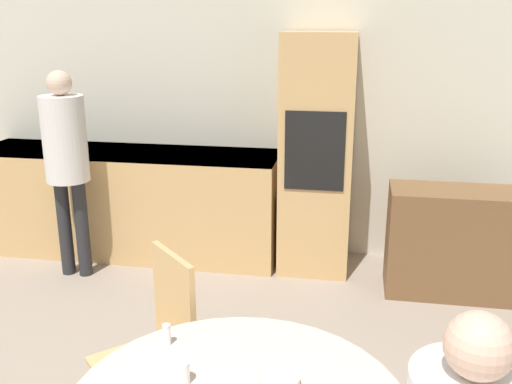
{
  "coord_description": "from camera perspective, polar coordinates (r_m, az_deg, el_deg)",
  "views": [
    {
      "loc": [
        0.57,
        -0.02,
        1.99
      ],
      "look_at": [
        0.07,
        2.84,
        1.11
      ],
      "focal_mm": 40.0,
      "sensor_mm": 36.0,
      "label": 1
    }
  ],
  "objects": [
    {
      "name": "salt_shaker",
      "position": [
        2.33,
        -8.93,
        -13.89
      ],
      "size": [
        0.03,
        0.03,
        0.09
      ],
      "color": "white",
      "rests_on": "dining_table"
    },
    {
      "name": "person_standing",
      "position": [
        4.61,
        -18.47,
        3.78
      ],
      "size": [
        0.33,
        0.33,
        1.63
      ],
      "color": "#262628",
      "rests_on": "ground_plane"
    },
    {
      "name": "chair_far_left",
      "position": [
        2.81,
        -9.71,
        -14.55
      ],
      "size": [
        0.57,
        0.57,
        0.96
      ],
      "rotation": [
        0.0,
        0.0,
        5.49
      ],
      "color": "tan",
      "rests_on": "ground_plane"
    },
    {
      "name": "oven_unit",
      "position": [
        4.59,
        6.13,
        3.71
      ],
      "size": [
        0.56,
        0.59,
        1.9
      ],
      "color": "tan",
      "rests_on": "ground_plane"
    },
    {
      "name": "cup",
      "position": [
        2.12,
        -7.54,
        -17.45
      ],
      "size": [
        0.06,
        0.06,
        0.08
      ],
      "color": "white",
      "rests_on": "dining_table"
    },
    {
      "name": "bowl_near",
      "position": [
        2.1,
        2.41,
        -18.36
      ],
      "size": [
        0.14,
        0.14,
        0.04
      ],
      "color": "beige",
      "rests_on": "dining_table"
    },
    {
      "name": "wall_back",
      "position": [
        4.88,
        3.19,
        8.73
      ],
      "size": [
        6.93,
        0.05,
        2.6
      ],
      "color": "beige",
      "rests_on": "ground_plane"
    },
    {
      "name": "sideboard",
      "position": [
        4.51,
        20.23,
        -4.8
      ],
      "size": [
        1.14,
        0.45,
        0.81
      ],
      "color": "brown",
      "rests_on": "ground_plane"
    },
    {
      "name": "kitchen_counter",
      "position": [
        5.07,
        -12.51,
        -0.89
      ],
      "size": [
        2.58,
        0.6,
        0.93
      ],
      "color": "tan",
      "rests_on": "ground_plane"
    }
  ]
}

